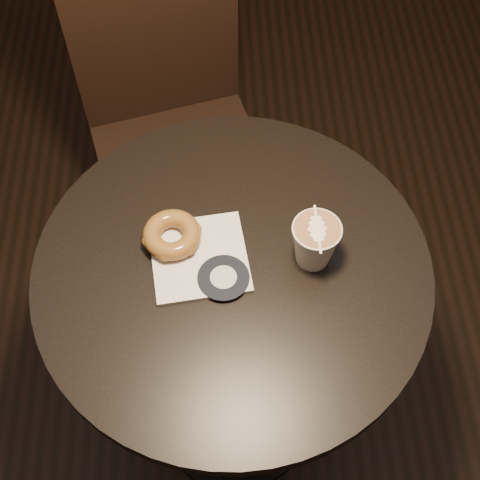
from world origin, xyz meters
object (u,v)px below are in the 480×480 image
(cafe_table, at_px, (233,316))
(latte_cup, at_px, (315,243))
(pastry_bag, at_px, (199,257))
(chair, at_px, (169,104))
(doughnut, at_px, (172,235))

(cafe_table, bearing_deg, latte_cup, 4.05)
(pastry_bag, bearing_deg, chair, 90.95)
(cafe_table, distance_m, chair, 0.59)
(chair, bearing_deg, doughnut, -101.52)
(cafe_table, relative_size, chair, 0.75)
(chair, bearing_deg, pastry_bag, -96.96)
(pastry_bag, relative_size, latte_cup, 1.76)
(doughnut, height_order, latte_cup, latte_cup)
(cafe_table, xyz_separation_m, latte_cup, (0.14, 0.01, 0.25))
(doughnut, relative_size, latte_cup, 1.10)
(doughnut, bearing_deg, chair, 93.41)
(cafe_table, relative_size, doughnut, 7.28)
(chair, xyz_separation_m, pastry_bag, (0.08, -0.55, 0.19))
(cafe_table, height_order, latte_cup, latte_cup)
(pastry_bag, distance_m, latte_cup, 0.20)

